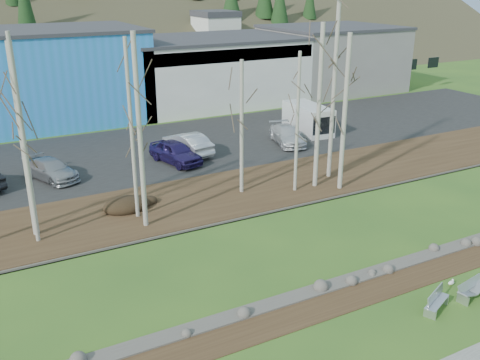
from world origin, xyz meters
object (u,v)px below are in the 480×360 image
bench_intact (436,301)px  car_4 (187,143)px  bench_damaged (472,289)px  van_white (309,119)px  car_5 (287,135)px  seagull (451,283)px  car_3 (175,152)px  car_2 (51,170)px

bench_intact → car_4: bearing=69.4°
bench_damaged → van_white: (8.53, 23.79, 0.92)m
bench_damaged → car_5: bearing=66.8°
van_white → seagull: bearing=-105.6°
car_3 → car_4: (1.55, 1.50, 0.02)m
car_3 → car_4: bearing=30.0°
seagull → bench_damaged: bearing=-107.8°
bench_damaged → van_white: bearing=60.2°
car_3 → car_5: (9.53, 0.27, -0.09)m
bench_intact → seagull: bench_intact is taller
seagull → car_5: (5.10, 20.85, 0.68)m
car_2 → bench_damaged: bearing=-82.9°
car_4 → seagull: bearing=88.5°
car_2 → seagull: bearing=-81.7°
bench_intact → car_5: size_ratio=0.34×
car_2 → van_white: size_ratio=0.83×
bench_intact → bench_damaged: bearing=-24.4°
bench_damaged → car_5: 22.46m
bench_intact → seagull: (1.98, 0.96, -0.25)m
car_2 → car_3: 8.38m
car_4 → van_white: size_ratio=0.90×
bench_damaged → car_4: car_4 is taller
car_2 → car_4: bearing=-18.0°
car_2 → car_5: bearing=-24.1°
seagull → van_white: bearing=52.1°
car_4 → bench_intact: bearing=83.3°
bench_damaged → seagull: size_ratio=4.65×
seagull → car_3: bearing=84.8°
bench_damaged → bench_intact: bearing=168.4°
car_2 → car_5: car_5 is taller
bench_intact → car_4: size_ratio=0.34×
seagull → car_2: 24.84m
car_2 → car_4: 9.94m
car_4 → car_5: car_4 is taller
bench_damaged → car_2: car_2 is taller
bench_intact → car_2: 24.73m
bench_damaged → seagull: bench_damaged is taller
car_3 → van_white: size_ratio=0.85×
bench_damaged → car_3: 22.06m
bench_intact → van_white: (10.51, 23.74, 0.89)m
car_2 → van_white: 21.37m
seagull → car_5: size_ratio=0.08×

